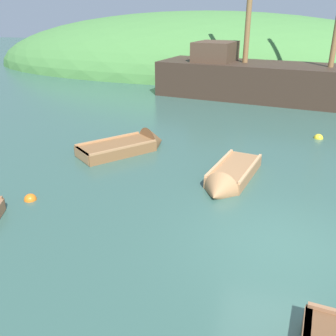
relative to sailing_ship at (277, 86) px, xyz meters
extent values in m
plane|color=#33564C|center=(-0.05, -15.12, -0.76)|extent=(120.00, 120.00, 0.00)
ellipsoid|color=#477F3D|center=(-6.26, 13.48, -0.76)|extent=(40.48, 21.72, 9.58)
cube|color=#38281E|center=(0.15, -0.03, -0.16)|extent=(14.44, 6.35, 2.78)
cube|color=#997A51|center=(0.15, -0.03, 1.18)|extent=(13.84, 5.95, 0.10)
cube|color=#4C3828|center=(-3.70, 0.70, 1.78)|extent=(2.66, 3.03, 1.10)
cube|color=#9E7047|center=(-1.39, -11.61, -0.65)|extent=(1.58, 2.67, 0.46)
cone|color=#9E7047|center=(-1.72, -13.14, -0.65)|extent=(1.12, 0.84, 1.01)
cube|color=tan|center=(-1.13, -10.44, -0.58)|extent=(0.96, 0.32, 0.32)
cube|color=tan|center=(-1.48, -12.04, -0.48)|extent=(0.99, 0.39, 0.05)
cube|color=tan|center=(-1.29, -11.18, -0.48)|extent=(0.99, 0.39, 0.05)
cube|color=tan|center=(-1.87, -11.50, -0.39)|extent=(0.61, 2.41, 0.07)
cube|color=tan|center=(-0.91, -11.71, -0.39)|extent=(0.61, 2.41, 0.07)
cube|color=brown|center=(-5.68, -10.61, -0.63)|extent=(2.68, 2.84, 0.48)
cone|color=brown|center=(-4.60, -9.35, -0.63)|extent=(1.35, 1.29, 1.20)
cube|color=#AE7B4F|center=(-6.50, -11.58, -0.56)|extent=(0.95, 0.83, 0.34)
cube|color=#AE7B4F|center=(-5.38, -10.26, -0.45)|extent=(1.00, 0.89, 0.05)
cube|color=#AE7B4F|center=(-5.98, -10.97, -0.45)|extent=(1.00, 0.89, 0.05)
cube|color=#AE7B4F|center=(-5.22, -10.99, -0.36)|extent=(1.74, 2.03, 0.07)
cube|color=#AE7B4F|center=(-6.13, -10.23, -0.36)|extent=(1.74, 2.03, 0.07)
sphere|color=orange|center=(-6.63, -14.55, -0.76)|extent=(0.34, 0.34, 0.34)
sphere|color=yellow|center=(1.59, -7.01, -0.76)|extent=(0.36, 0.36, 0.36)
camera|label=1|loc=(-0.80, -22.42, 3.98)|focal=40.05mm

